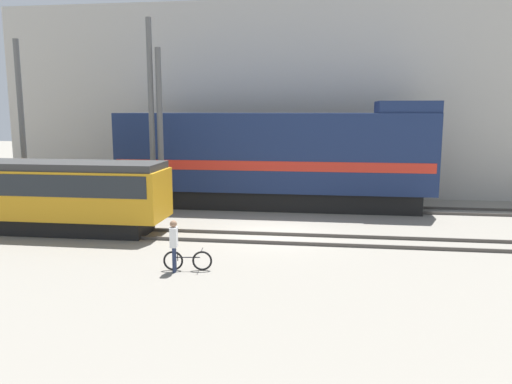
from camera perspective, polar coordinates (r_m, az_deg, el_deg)
name	(u,v)px	position (r m, az deg, el deg)	size (l,w,h in m)	color
ground_plane	(276,235)	(21.21, 2.25, -4.98)	(120.00, 120.00, 0.00)	gray
track_near	(274,238)	(20.50, 2.05, -5.28)	(60.00, 1.50, 0.14)	#47423D
track_far	(287,207)	(27.15, 3.56, -1.68)	(60.00, 1.51, 0.14)	#47423D
building_backdrop	(296,101)	(33.47, 4.59, 10.34)	(37.04, 6.00, 11.73)	#B7B2A8
freight_locomotive	(275,159)	(26.84, 2.20, 3.82)	(16.71, 3.04, 5.70)	black
streetcar	(22,191)	(23.93, -25.22, 0.07)	(12.79, 2.54, 3.08)	black
bicycle	(188,261)	(16.73, -7.81, -7.78)	(1.62, 0.44, 0.72)	black
person	(174,241)	(16.46, -9.37, -5.51)	(0.26, 0.39, 1.73)	#232D4C
utility_pole_left	(22,129)	(27.64, -25.16, 6.57)	(0.28, 0.28, 8.67)	#595959
utility_pole_center	(152,121)	(24.61, -11.84, 7.99)	(0.26, 0.26, 9.51)	#595959
utility_pole_right	(160,135)	(24.50, -10.89, 6.43)	(0.28, 0.28, 8.15)	#595959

